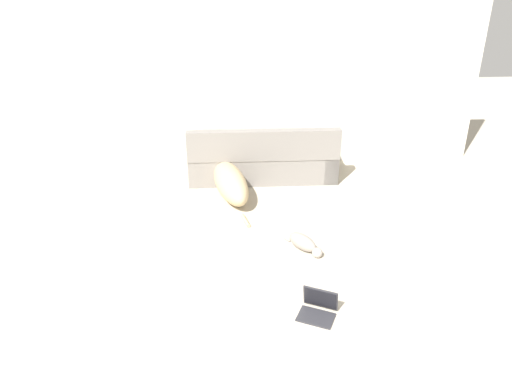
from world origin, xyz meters
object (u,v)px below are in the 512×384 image
at_px(cat, 304,243).
at_px(couch, 262,160).
at_px(dog, 230,182).
at_px(laptop_open, 319,306).

bearing_deg(cat, couch, 151.20).
height_order(couch, dog, couch).
bearing_deg(couch, cat, 99.22).
distance_m(dog, laptop_open, 2.57).
xyz_separation_m(couch, laptop_open, (0.26, -3.06, -0.18)).
height_order(dog, laptop_open, dog).
distance_m(couch, dog, 0.77).
bearing_deg(dog, couch, -51.92).
bearing_deg(couch, dog, 51.85).
distance_m(couch, cat, 2.03).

